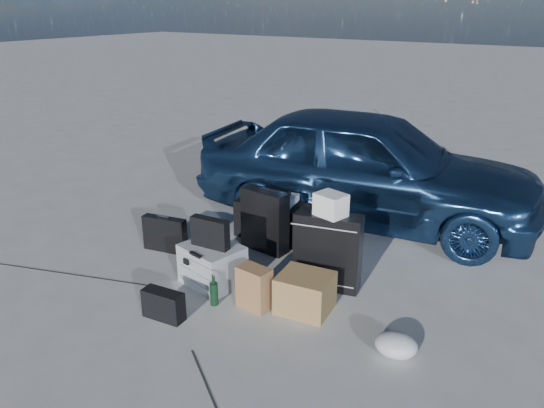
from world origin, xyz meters
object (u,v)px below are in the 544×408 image
at_px(cardboard_box, 305,293).
at_px(green_bottle, 214,290).
at_px(briefcase, 165,234).
at_px(car, 366,166).
at_px(suitcase_right, 328,251).
at_px(duffel_bag, 274,220).
at_px(suitcase_left, 265,220).
at_px(pelican_case, 212,265).

height_order(cardboard_box, green_bottle, cardboard_box).
bearing_deg(green_bottle, briefcase, 153.34).
xyz_separation_m(car, suitcase_right, (0.38, -1.61, -0.30)).
height_order(duffel_bag, green_bottle, duffel_bag).
bearing_deg(briefcase, suitcase_left, 23.26).
distance_m(duffel_bag, green_bottle, 1.43).
xyz_separation_m(briefcase, suitcase_right, (1.70, 0.26, 0.16)).
bearing_deg(cardboard_box, suitcase_left, 139.99).
bearing_deg(green_bottle, cardboard_box, 27.37).
distance_m(suitcase_right, green_bottle, 1.04).
bearing_deg(car, briefcase, 136.50).
relative_size(briefcase, green_bottle, 1.68).
distance_m(suitcase_right, cardboard_box, 0.48).
height_order(briefcase, duffel_bag, duffel_bag).
xyz_separation_m(briefcase, duffel_bag, (0.74, 0.86, 0.02)).
distance_m(car, pelican_case, 2.22).
bearing_deg(cardboard_box, car, 101.26).
distance_m(pelican_case, duffel_bag, 1.12).
bearing_deg(green_bottle, car, 83.80).
height_order(pelican_case, suitcase_right, suitcase_right).
height_order(pelican_case, cardboard_box, pelican_case).
distance_m(duffel_bag, cardboard_box, 1.44).
bearing_deg(suitcase_left, duffel_bag, 110.19).
height_order(suitcase_left, green_bottle, suitcase_left).
distance_m(car, briefcase, 2.33).
xyz_separation_m(duffel_bag, green_bottle, (0.32, -1.39, -0.06)).
xyz_separation_m(cardboard_box, green_bottle, (-0.67, -0.35, -0.02)).
xyz_separation_m(pelican_case, briefcase, (-0.82, 0.25, -0.00)).
bearing_deg(suitcase_right, suitcase_left, 146.66).
bearing_deg(briefcase, cardboard_box, -17.81).
height_order(pelican_case, green_bottle, pelican_case).
bearing_deg(car, duffel_bag, 141.90).
bearing_deg(suitcase_right, cardboard_box, -99.47).
relative_size(suitcase_left, suitcase_right, 0.93).
xyz_separation_m(car, briefcase, (-1.32, -1.87, -0.46)).
relative_size(suitcase_right, cardboard_box, 1.63).
height_order(briefcase, cardboard_box, briefcase).
bearing_deg(green_bottle, duffel_bag, 102.80).
distance_m(briefcase, duffel_bag, 1.14).
height_order(pelican_case, briefcase, pelican_case).
bearing_deg(suitcase_right, briefcase, 175.19).
distance_m(pelican_case, suitcase_right, 1.03).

